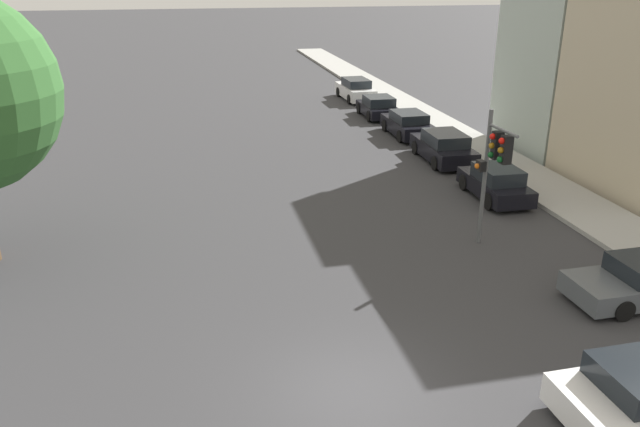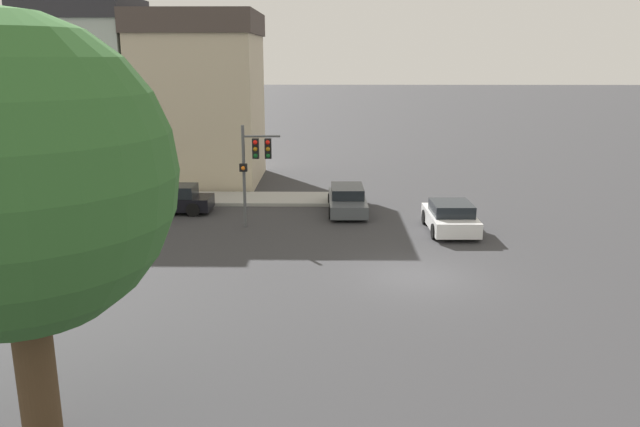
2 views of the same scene
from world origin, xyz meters
TOP-DOWN VIEW (x-y plane):
  - ground_plane at (0.00, 0.00)m, footprint 300.00×300.00m
  - rowhouse_backdrop at (17.15, 13.93)m, footprint 7.85×13.29m
  - street_tree at (-9.79, 9.21)m, footprint 6.19×6.19m
  - traffic_signal at (6.51, 6.55)m, footprint 0.61×1.85m
  - crossing_car_0 at (9.51, 2.30)m, footprint 4.74×1.98m
  - crossing_car_1 at (5.87, -2.23)m, footprint 4.01×2.11m
  - parked_car_0 at (9.18, 11.06)m, footprint 1.88×3.97m
  - parked_car_1 at (9.24, 16.60)m, footprint 2.12×4.61m

SIDE VIEW (x-z plane):
  - ground_plane at x=0.00m, z-range 0.00..0.00m
  - crossing_car_0 at x=9.51m, z-range -0.03..1.25m
  - crossing_car_1 at x=5.87m, z-range -0.03..1.33m
  - parked_car_0 at x=9.18m, z-range -0.04..1.36m
  - parked_car_1 at x=9.24m, z-range -0.04..1.45m
  - traffic_signal at x=6.51m, z-range 0.90..5.59m
  - rowhouse_backdrop at x=17.15m, z-range -0.17..10.82m
  - street_tree at x=-9.79m, z-range 1.16..9.74m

